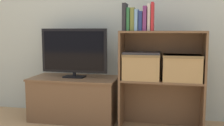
{
  "coord_description": "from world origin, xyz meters",
  "views": [
    {
      "loc": [
        0.55,
        -2.4,
        0.95
      ],
      "look_at": [
        0.0,
        0.14,
        0.64
      ],
      "focal_mm": 42.0,
      "sensor_mm": 36.0,
      "label": 1
    }
  ],
  "objects_px": {
    "laptop": "(142,53)",
    "book_navy": "(141,21)",
    "book_forest": "(129,19)",
    "book_charcoal": "(125,17)",
    "storage_basket_left": "(142,66)",
    "tv": "(74,52)",
    "book_crimson": "(153,17)",
    "book_olive": "(133,19)",
    "book_plum": "(145,19)",
    "storage_basket_right": "(182,67)",
    "tv_stand": "(75,98)",
    "book_skyblue": "(137,20)",
    "book_ivory": "(149,18)"
  },
  "relations": [
    {
      "from": "laptop",
      "to": "book_navy",
      "type": "bearing_deg",
      "value": -120.96
    },
    {
      "from": "book_forest",
      "to": "laptop",
      "type": "distance_m",
      "value": 0.34
    },
    {
      "from": "book_charcoal",
      "to": "storage_basket_left",
      "type": "xyz_separation_m",
      "value": [
        0.16,
        0.02,
        -0.46
      ]
    },
    {
      "from": "tv",
      "to": "book_crimson",
      "type": "distance_m",
      "value": 0.91
    },
    {
      "from": "book_olive",
      "to": "book_navy",
      "type": "xyz_separation_m",
      "value": [
        0.08,
        0.0,
        -0.02
      ]
    },
    {
      "from": "book_plum",
      "to": "storage_basket_right",
      "type": "xyz_separation_m",
      "value": [
        0.35,
        0.02,
        -0.45
      ]
    },
    {
      "from": "tv_stand",
      "to": "book_skyblue",
      "type": "xyz_separation_m",
      "value": [
        0.68,
        -0.12,
        0.82
      ]
    },
    {
      "from": "storage_basket_right",
      "to": "book_crimson",
      "type": "bearing_deg",
      "value": -176.53
    },
    {
      "from": "book_olive",
      "to": "book_ivory",
      "type": "bearing_deg",
      "value": 0.0
    },
    {
      "from": "book_skyblue",
      "to": "storage_basket_right",
      "type": "xyz_separation_m",
      "value": [
        0.43,
        0.02,
        -0.43
      ]
    },
    {
      "from": "book_skyblue",
      "to": "storage_basket_left",
      "type": "xyz_separation_m",
      "value": [
        0.05,
        0.02,
        -0.43
      ]
    },
    {
      "from": "book_crimson",
      "to": "book_charcoal",
      "type": "bearing_deg",
      "value": 180.0
    },
    {
      "from": "tv",
      "to": "storage_basket_left",
      "type": "bearing_deg",
      "value": -8.24
    },
    {
      "from": "book_ivory",
      "to": "tv_stand",
      "type": "bearing_deg",
      "value": 171.12
    },
    {
      "from": "tv_stand",
      "to": "book_crimson",
      "type": "bearing_deg",
      "value": -8.55
    },
    {
      "from": "book_charcoal",
      "to": "storage_basket_left",
      "type": "height_order",
      "value": "book_charcoal"
    },
    {
      "from": "book_charcoal",
      "to": "book_olive",
      "type": "bearing_deg",
      "value": 0.0
    },
    {
      "from": "book_crimson",
      "to": "storage_basket_left",
      "type": "relative_size",
      "value": 0.72
    },
    {
      "from": "storage_basket_left",
      "to": "tv",
      "type": "bearing_deg",
      "value": 171.76
    },
    {
      "from": "book_ivory",
      "to": "storage_basket_left",
      "type": "xyz_separation_m",
      "value": [
        -0.07,
        0.02,
        -0.46
      ]
    },
    {
      "from": "book_navy",
      "to": "storage_basket_right",
      "type": "distance_m",
      "value": 0.58
    },
    {
      "from": "tv",
      "to": "book_crimson",
      "type": "height_order",
      "value": "book_crimson"
    },
    {
      "from": "book_crimson",
      "to": "tv_stand",
      "type": "bearing_deg",
      "value": 171.45
    },
    {
      "from": "tv_stand",
      "to": "laptop",
      "type": "height_order",
      "value": "laptop"
    },
    {
      "from": "book_ivory",
      "to": "storage_basket_right",
      "type": "distance_m",
      "value": 0.56
    },
    {
      "from": "book_navy",
      "to": "book_ivory",
      "type": "height_order",
      "value": "book_ivory"
    },
    {
      "from": "tv_stand",
      "to": "laptop",
      "type": "xyz_separation_m",
      "value": [
        0.73,
        -0.11,
        0.51
      ]
    },
    {
      "from": "storage_basket_right",
      "to": "storage_basket_left",
      "type": "bearing_deg",
      "value": 180.0
    },
    {
      "from": "book_forest",
      "to": "book_crimson",
      "type": "xyz_separation_m",
      "value": [
        0.22,
        0.0,
        0.02
      ]
    },
    {
      "from": "book_navy",
      "to": "book_olive",
      "type": "bearing_deg",
      "value": 180.0
    },
    {
      "from": "book_navy",
      "to": "tv",
      "type": "bearing_deg",
      "value": 170.31
    },
    {
      "from": "book_charcoal",
      "to": "storage_basket_left",
      "type": "distance_m",
      "value": 0.49
    },
    {
      "from": "book_forest",
      "to": "storage_basket_left",
      "type": "height_order",
      "value": "book_forest"
    },
    {
      "from": "storage_basket_left",
      "to": "book_olive",
      "type": "bearing_deg",
      "value": -168.93
    },
    {
      "from": "tv",
      "to": "book_charcoal",
      "type": "height_order",
      "value": "book_charcoal"
    },
    {
      "from": "book_charcoal",
      "to": "storage_basket_right",
      "type": "relative_size",
      "value": 0.72
    },
    {
      "from": "book_charcoal",
      "to": "book_plum",
      "type": "bearing_deg",
      "value": 0.0
    },
    {
      "from": "book_forest",
      "to": "book_olive",
      "type": "xyz_separation_m",
      "value": [
        0.04,
        0.0,
        -0.0
      ]
    },
    {
      "from": "tv_stand",
      "to": "book_crimson",
      "type": "xyz_separation_m",
      "value": [
        0.83,
        -0.12,
        0.85
      ]
    },
    {
      "from": "book_ivory",
      "to": "book_navy",
      "type": "bearing_deg",
      "value": 180.0
    },
    {
      "from": "book_charcoal",
      "to": "book_olive",
      "type": "distance_m",
      "value": 0.08
    },
    {
      "from": "book_charcoal",
      "to": "book_navy",
      "type": "xyz_separation_m",
      "value": [
        0.15,
        0.0,
        -0.04
      ]
    },
    {
      "from": "book_navy",
      "to": "book_charcoal",
      "type": "bearing_deg",
      "value": 180.0
    },
    {
      "from": "book_forest",
      "to": "book_navy",
      "type": "xyz_separation_m",
      "value": [
        0.11,
        0.0,
        -0.02
      ]
    },
    {
      "from": "tv",
      "to": "book_forest",
      "type": "distance_m",
      "value": 0.7
    },
    {
      "from": "book_charcoal",
      "to": "laptop",
      "type": "height_order",
      "value": "book_charcoal"
    },
    {
      "from": "book_forest",
      "to": "laptop",
      "type": "height_order",
      "value": "book_forest"
    },
    {
      "from": "book_skyblue",
      "to": "tv_stand",
      "type": "bearing_deg",
      "value": 169.64
    },
    {
      "from": "laptop",
      "to": "book_skyblue",
      "type": "bearing_deg",
      "value": -160.77
    },
    {
      "from": "book_olive",
      "to": "book_ivory",
      "type": "height_order",
      "value": "book_ivory"
    }
  ]
}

